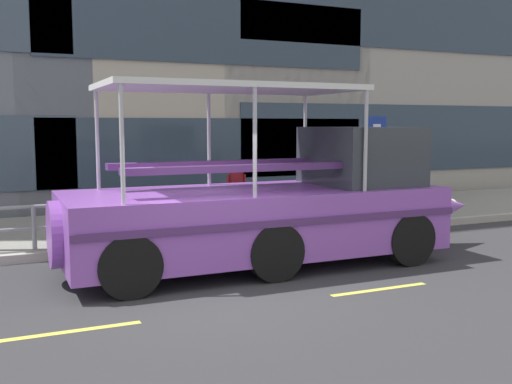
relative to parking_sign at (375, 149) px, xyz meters
name	(u,v)px	position (x,y,z in m)	size (l,w,h in m)	color
ground_plane	(214,287)	(-6.02, -4.07, -2.00)	(120.00, 120.00, 0.00)	#333335
sidewalk	(137,228)	(-6.02, 1.53, -1.91)	(32.00, 4.80, 0.18)	gray
curb_edge	(164,246)	(-6.02, -0.96, -1.91)	(32.00, 0.18, 0.18)	#B2ADA3
lane_centreline	(243,308)	(-6.02, -5.30, -2.00)	(25.80, 0.12, 0.01)	#DBD64C
curb_guardrail	(209,209)	(-4.87, -0.62, -1.22)	(11.13, 0.09, 0.90)	gray
parking_sign	(375,149)	(0.00, 0.00, 0.00)	(0.60, 0.12, 2.68)	#4C4F54
duck_tour_boat	(281,206)	(-4.24, -2.96, -0.90)	(8.82, 2.65, 3.36)	purple
pedestrian_near_bow	(321,184)	(-1.44, 0.34, -0.90)	(0.31, 0.36, 1.53)	#1E2338
pedestrian_mid_left	(236,188)	(-3.97, -0.01, -0.86)	(0.45, 0.23, 1.59)	black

